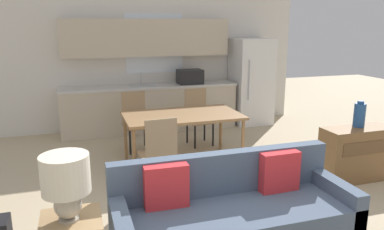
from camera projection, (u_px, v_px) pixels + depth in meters
wall_back at (146, 60)px, 7.47m from camera, size 6.40×0.07×2.70m
kitchen_counter at (150, 88)px, 7.31m from camera, size 3.41×0.65×2.15m
refrigerator at (251, 81)px, 7.82m from camera, size 0.77×0.75×1.77m
dining_table at (182, 118)px, 5.51m from camera, size 1.70×0.98×0.76m
couch at (232, 213)px, 3.48m from camera, size 2.22×0.80×0.85m
table_lamp at (66, 180)px, 2.86m from camera, size 0.37×0.37×0.54m
credenza at (356, 154)px, 5.02m from camera, size 0.97×0.40×0.72m
vase at (359, 115)px, 4.95m from camera, size 0.15×0.15×0.35m
dining_chair_near_left at (159, 151)px, 4.65m from camera, size 0.45×0.45×0.96m
dining_chair_far_left at (136, 119)px, 6.21m from camera, size 0.46×0.46×0.96m
dining_chair_far_right at (198, 115)px, 6.51m from camera, size 0.46×0.46×0.96m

